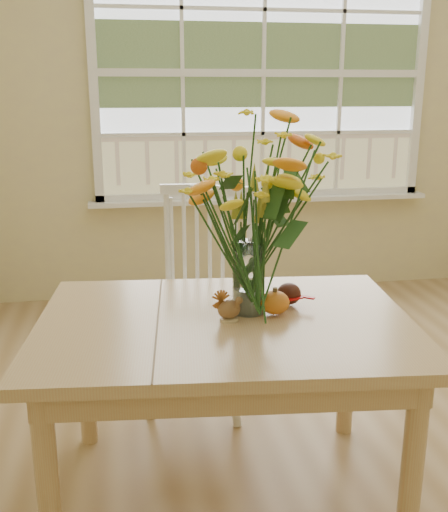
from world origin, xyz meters
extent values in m
cube|color=#9A784A|center=(0.00, 0.00, -0.01)|extent=(4.00, 4.50, 0.01)
cube|color=beige|center=(0.00, 2.25, 1.35)|extent=(4.00, 0.02, 2.70)
cube|color=silver|center=(0.00, 2.23, 1.55)|extent=(2.20, 0.00, 1.60)
cube|color=white|center=(0.00, 2.18, 0.69)|extent=(2.42, 0.12, 0.03)
cube|color=tan|center=(-0.65, -0.01, 0.67)|extent=(1.37, 1.04, 0.04)
cube|color=tan|center=(-0.65, -0.01, 0.60)|extent=(1.24, 0.91, 0.10)
cylinder|color=tan|center=(-1.23, -0.32, 0.32)|extent=(0.07, 0.07, 0.65)
cylinder|color=tan|center=(-1.16, 0.41, 0.32)|extent=(0.07, 0.07, 0.65)
cylinder|color=tan|center=(-0.14, -0.43, 0.32)|extent=(0.07, 0.07, 0.65)
cylinder|color=tan|center=(-0.07, 0.30, 0.32)|extent=(0.07, 0.07, 0.65)
cube|color=white|center=(-0.65, 0.66, 0.47)|extent=(0.59, 0.58, 0.05)
cube|color=white|center=(-0.58, 0.82, 0.73)|extent=(0.44, 0.21, 0.52)
cylinder|color=white|center=(-0.87, 0.57, 0.23)|extent=(0.04, 0.04, 0.45)
cylinder|color=white|center=(-0.75, 0.88, 0.23)|extent=(0.04, 0.04, 0.45)
cylinder|color=white|center=(-0.54, 0.44, 0.23)|extent=(0.04, 0.04, 0.45)
cylinder|color=white|center=(-0.42, 0.75, 0.23)|extent=(0.04, 0.04, 0.45)
cylinder|color=white|center=(-0.56, 0.04, 0.82)|extent=(0.11, 0.11, 0.26)
ellipsoid|color=#C96C17|center=(-0.47, 0.00, 0.73)|extent=(0.10, 0.10, 0.08)
cylinder|color=#CCB78C|center=(-0.64, -0.03, 0.69)|extent=(0.06, 0.06, 0.01)
ellipsoid|color=brown|center=(-0.64, -0.03, 0.73)|extent=(0.09, 0.07, 0.07)
ellipsoid|color=#38160F|center=(-0.40, 0.08, 0.73)|extent=(0.09, 0.09, 0.08)
camera|label=1|loc=(-0.98, -1.91, 1.45)|focal=42.00mm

